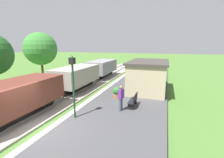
{
  "coord_description": "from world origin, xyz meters",
  "views": [
    {
      "loc": [
        5.9,
        -5.91,
        4.5
      ],
      "look_at": [
        0.77,
        9.08,
        1.05
      ],
      "focal_mm": 25.33,
      "sensor_mm": 36.0,
      "label": 1
    }
  ],
  "objects": [
    {
      "name": "potted_planter",
      "position": [
        2.28,
        5.82,
        0.72
      ],
      "size": [
        0.64,
        0.64,
        0.92
      ],
      "color": "#9E6642",
      "rests_on": "platform_slab"
    },
    {
      "name": "lamp_post_near",
      "position": [
        0.99,
        1.63,
        2.8
      ],
      "size": [
        0.28,
        0.28,
        3.7
      ],
      "color": "#193823",
      "rests_on": "platform_slab"
    },
    {
      "name": "station_hut",
      "position": [
        4.4,
        9.14,
        1.65
      ],
      "size": [
        3.5,
        5.8,
        2.78
      ],
      "color": "tan",
      "rests_on": "platform_slab"
    },
    {
      "name": "rail_near",
      "position": [
        -1.68,
        0.0,
        0.19
      ],
      "size": [
        0.07,
        60.0,
        0.14
      ],
      "primitive_type": "cube",
      "color": "slate",
      "rests_on": "track_ballast"
    },
    {
      "name": "bench_near_hut",
      "position": [
        3.94,
        4.45,
        0.72
      ],
      "size": [
        0.42,
        1.5,
        0.91
      ],
      "color": "black",
      "rests_on": "platform_slab"
    },
    {
      "name": "ground_plane",
      "position": [
        0.0,
        0.0,
        0.0
      ],
      "size": [
        160.0,
        160.0,
        0.0
      ],
      "primitive_type": "plane",
      "color": "#47702D"
    },
    {
      "name": "platform_slab",
      "position": [
        3.2,
        0.0,
        0.12
      ],
      "size": [
        6.0,
        60.0,
        0.25
      ],
      "primitive_type": "cube",
      "color": "#424244",
      "rests_on": "ground"
    },
    {
      "name": "person_waiting",
      "position": [
        3.29,
        3.48,
        1.18
      ],
      "size": [
        0.34,
        0.43,
        1.71
      ],
      "rotation": [
        0.0,
        0.0,
        2.84
      ],
      "color": "#474C66",
      "rests_on": "platform_slab"
    },
    {
      "name": "platform_edge_stripe",
      "position": [
        0.4,
        0.0,
        0.25
      ],
      "size": [
        0.36,
        60.0,
        0.01
      ],
      "primitive_type": "cube",
      "color": "silver",
      "rests_on": "platform_slab"
    },
    {
      "name": "track_ballast",
      "position": [
        -2.4,
        0.0,
        0.06
      ],
      "size": [
        3.8,
        60.0,
        0.12
      ],
      "primitive_type": "cube",
      "color": "#9E9389",
      "rests_on": "ground"
    },
    {
      "name": "bench_down_platform",
      "position": [
        3.94,
        13.6,
        0.72
      ],
      "size": [
        0.42,
        1.5,
        0.91
      ],
      "color": "black",
      "rests_on": "platform_slab"
    },
    {
      "name": "freight_train",
      "position": [
        -2.4,
        7.45,
        1.4
      ],
      "size": [
        2.5,
        19.4,
        2.12
      ],
      "color": "brown",
      "rests_on": "rail_near"
    },
    {
      "name": "tree_trackside_far",
      "position": [
        -9.37,
        10.51,
        3.99
      ],
      "size": [
        4.14,
        4.14,
        6.07
      ],
      "color": "#4C3823",
      "rests_on": "ground"
    }
  ]
}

